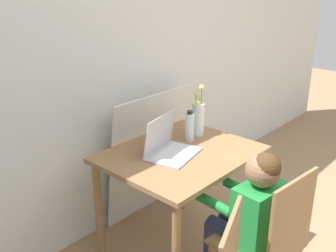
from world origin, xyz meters
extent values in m
cube|color=silver|center=(0.00, 2.23, 1.25)|extent=(6.40, 0.05, 2.50)
cube|color=olive|center=(-0.25, 1.59, 0.73)|extent=(0.94, 0.76, 0.03)
cylinder|color=olive|center=(0.17, 1.26, 0.36)|extent=(0.05, 0.05, 0.72)
cylinder|color=olive|center=(-0.67, 1.93, 0.36)|extent=(0.05, 0.05, 0.72)
cylinder|color=olive|center=(0.17, 1.93, 0.36)|extent=(0.05, 0.05, 0.72)
cube|color=olive|center=(-0.32, 0.98, 0.42)|extent=(0.44, 0.44, 0.02)
cube|color=olive|center=(-0.34, 0.79, 0.66)|extent=(0.38, 0.05, 0.46)
cylinder|color=olive|center=(-0.14, 1.13, 0.20)|extent=(0.04, 0.04, 0.41)
cube|color=#1E8438|center=(-0.32, 0.98, 0.60)|extent=(0.30, 0.21, 0.34)
sphere|color=#936B4C|center=(-0.32, 0.98, 0.86)|extent=(0.18, 0.18, 0.18)
sphere|color=#4C3319|center=(-0.33, 0.96, 0.88)|extent=(0.15, 0.15, 0.15)
cylinder|color=navy|center=(-0.25, 1.11, 0.44)|extent=(0.12, 0.29, 0.09)
cylinder|color=navy|center=(-0.38, 1.12, 0.44)|extent=(0.12, 0.29, 0.09)
cylinder|color=navy|center=(-0.24, 1.25, 0.21)|extent=(0.08, 0.08, 0.43)
cylinder|color=#1E8438|center=(-0.19, 1.18, 0.62)|extent=(0.08, 0.24, 0.06)
cylinder|color=#1E8438|center=(-0.42, 1.20, 0.62)|extent=(0.08, 0.24, 0.06)
cube|color=#B2B2B7|center=(-0.31, 1.60, 0.75)|extent=(0.39, 0.31, 0.01)
cube|color=silver|center=(-0.31, 1.60, 0.76)|extent=(0.33, 0.23, 0.00)
cube|color=#B2B2B7|center=(-0.33, 1.69, 0.88)|extent=(0.34, 0.12, 0.24)
cube|color=black|center=(-0.33, 1.70, 0.88)|extent=(0.31, 0.11, 0.21)
cylinder|color=silver|center=(0.05, 1.69, 0.86)|extent=(0.09, 0.09, 0.23)
cylinder|color=#3D7A38|center=(0.07, 1.70, 0.90)|extent=(0.01, 0.01, 0.22)
sphere|color=#EFDB66|center=(0.07, 1.70, 1.01)|extent=(0.03, 0.03, 0.03)
cylinder|color=#3D7A38|center=(0.05, 1.71, 0.92)|extent=(0.01, 0.01, 0.26)
sphere|color=#EFDB66|center=(0.05, 1.71, 1.05)|extent=(0.03, 0.03, 0.03)
cylinder|color=#3D7A38|center=(0.03, 1.69, 0.89)|extent=(0.01, 0.01, 0.19)
sphere|color=#EFDB66|center=(0.03, 1.69, 0.98)|extent=(0.04, 0.04, 0.04)
cylinder|color=#3D7A38|center=(0.06, 1.67, 0.94)|extent=(0.01, 0.01, 0.30)
sphere|color=#EFDB66|center=(0.06, 1.67, 1.09)|extent=(0.04, 0.04, 0.04)
cylinder|color=silver|center=(-0.07, 1.67, 0.84)|extent=(0.06, 0.06, 0.19)
cylinder|color=#262628|center=(-0.07, 1.67, 0.95)|extent=(0.04, 0.04, 0.02)
cube|color=silver|center=(0.00, 2.10, 0.49)|extent=(0.83, 0.15, 0.99)
camera|label=1|loc=(-1.97, 0.14, 1.79)|focal=42.00mm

